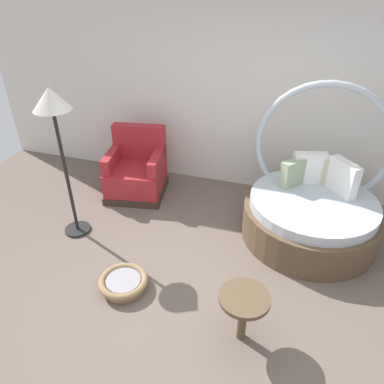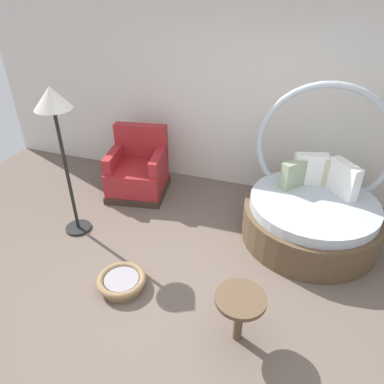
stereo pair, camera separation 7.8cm
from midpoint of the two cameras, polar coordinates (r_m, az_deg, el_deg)
The scene contains 7 objects.
ground_plane at distance 3.77m, azimuth -1.26°, elevation -17.27°, with size 8.00×8.00×0.02m, color #66564C.
back_wall at distance 5.11m, azimuth 7.94°, elevation 16.01°, with size 8.00×0.12×2.92m, color silver.
round_daybed at distance 4.58m, azimuth 17.94°, elevation -2.34°, with size 1.60×1.60×1.81m.
red_armchair at distance 5.29m, azimuth -9.14°, elevation 3.23°, with size 0.92×0.92×0.94m.
pet_basket at distance 3.92m, azimuth -11.35°, elevation -13.85°, with size 0.51×0.51×0.13m.
side_table at distance 3.21m, azimuth 7.49°, elevation -17.16°, with size 0.44×0.44×0.52m.
floor_lamp at distance 4.14m, azimuth -21.53°, elevation 11.33°, with size 0.40×0.40×1.82m.
Camera 1 is at (0.77, -2.33, 2.84)m, focal length 33.75 mm.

